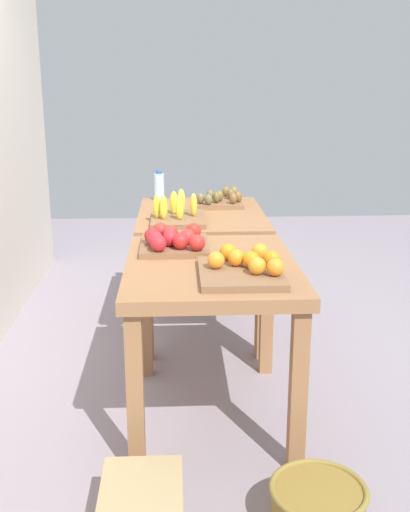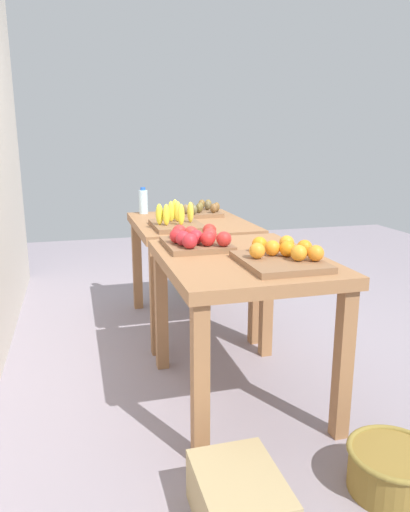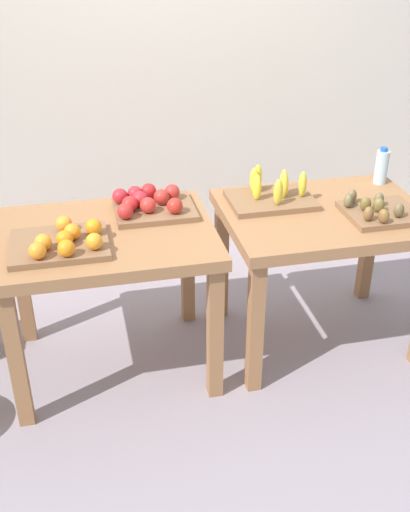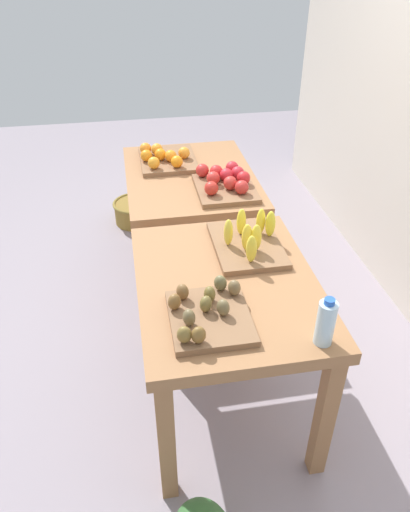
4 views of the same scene
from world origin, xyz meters
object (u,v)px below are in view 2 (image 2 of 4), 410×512
Objects in this scene: banana_crate at (176,221)px; cardboard_produce_box at (239,502)px; orange_bin at (282,256)px; wicker_basket at (393,469)px; apple_bin at (196,240)px; watermelon_pile at (194,274)px; display_table_left at (241,278)px; water_bottle at (143,201)px; kiwi_bin at (199,211)px; display_table_right at (190,237)px.

cardboard_produce_box is (-1.74, 0.15, -0.73)m from banana_crate.
wicker_basket is (-0.65, -0.22, -0.73)m from orange_bin.
watermelon_pile is at bearing -13.60° from apple_bin.
orange_bin is 0.54m from apple_bin.
orange_bin is 1.00× the size of banana_crate.
water_bottle reaches higher than display_table_left.
cardboard_produce_box is (-0.86, 0.30, -0.57)m from display_table_left.
cardboard_produce_box is at bearing 168.96° from kiwi_bin.
apple_bin reaches higher than cardboard_produce_box.
banana_crate is 2.11× the size of water_bottle.
display_table_left is at bearing 174.44° from kiwi_bin.
display_table_right is at bearing 150.83° from kiwi_bin.
display_table_right is at bearing -11.30° from apple_bin.
cardboard_produce_box is at bearing 91.05° from wicker_basket.
display_table_left is 0.91m from banana_crate.
kiwi_bin is 0.99m from watermelon_pile.
banana_crate reaches higher than apple_bin.
display_table_right is 1.10m from watermelon_pile.
wicker_basket is at bearing -161.48° from orange_bin.
apple_bin is 0.64m from banana_crate.
kiwi_bin is (0.24, -0.13, 0.15)m from display_table_right.
banana_crate is 1.42m from watermelon_pile.
orange_bin is at bearing -33.31° from cardboard_produce_box.
water_bottle is 2.61m from wicker_basket.
apple_bin is 2.00× the size of water_bottle.
banana_crate is at bearing 147.43° from display_table_right.
display_table_right is 4.98× the size of water_bottle.
display_table_left and display_table_right have the same top height.
cardboard_produce_box is at bearing 169.08° from watermelon_pile.
display_table_right is 0.56m from water_bottle.
wicker_basket is 0.65m from cardboard_produce_box.
water_bottle is (1.32, 0.10, 0.05)m from apple_bin.
display_table_right is at bearing -32.57° from banana_crate.
water_bottle is at bearing 64.11° from kiwi_bin.
apple_bin reaches higher than kiwi_bin.
orange_bin is 1.56m from kiwi_bin.
display_table_right is 0.31m from kiwi_bin.
cardboard_produce_box is at bearing 160.75° from display_table_left.
cardboard_produce_box is at bearing 173.56° from apple_bin.
banana_crate is 0.56m from kiwi_bin.
cardboard_produce_box is (-0.66, 0.43, -0.73)m from orange_bin.
orange_bin is 1.12m from banana_crate.
orange_bin is at bearing 18.52° from wicker_basket.
banana_crate is 1.89m from cardboard_produce_box.
water_bottle reaches higher than banana_crate.
orange_bin is 1.20× the size of wicker_basket.
water_bottle reaches higher than cardboard_produce_box.
orange_bin reaches higher than wicker_basket.
apple_bin is 0.95× the size of banana_crate.
display_table_left is 1.67× the size of watermelon_pile.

